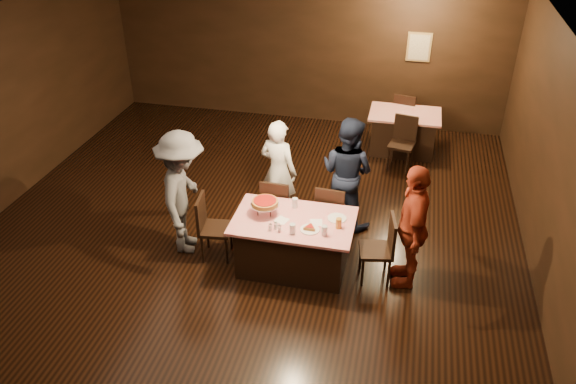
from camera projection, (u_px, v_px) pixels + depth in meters
The scene contains 23 objects.
room at pixel (228, 119), 6.80m from camera, with size 10.00×10.04×3.02m.
main_table at pixel (294, 243), 7.57m from camera, with size 1.60×1.00×0.77m, color red.
back_table at pixel (403, 132), 10.56m from camera, with size 1.30×0.90×0.77m, color red.
chair_far_left at pixel (278, 205), 8.22m from camera, with size 0.42×0.42×0.95m, color black.
chair_far_right at pixel (332, 212), 8.07m from camera, with size 0.42×0.42×0.95m, color black.
chair_end_left at pixel (216, 228), 7.73m from camera, with size 0.42×0.42×0.95m, color black.
chair_end_right at pixel (376, 249), 7.31m from camera, with size 0.42×0.42×0.95m, color black.
chair_back_near at pixel (402, 144), 9.93m from camera, with size 0.42×0.42×0.95m, color black.
chair_back_far at pixel (405, 115), 11.01m from camera, with size 0.42×0.42×0.95m, color black.
diner_white_jacket at pixel (278, 171), 8.37m from camera, with size 0.60×0.39×1.64m, color white.
diner_navy_hoodie at pixel (347, 172), 8.26m from camera, with size 0.84×0.66×1.73m, color black.
diner_grey_knit at pixel (183, 193), 7.67m from camera, with size 1.17×0.68×1.82m, color #515155.
diner_red_shirt at pixel (412, 226), 7.07m from camera, with size 1.01×0.42×1.73m, color maroon.
pizza_stand at pixel (265, 203), 7.39m from camera, with size 0.38×0.38×0.22m.
plate_with_slice at pixel (310, 228), 7.15m from camera, with size 0.25×0.25×0.06m.
plate_empty at pixel (337, 218), 7.38m from camera, with size 0.25×0.25×0.01m, color white.
glass_front_left at pixel (293, 229), 7.07m from camera, with size 0.08×0.08×0.14m, color silver.
glass_front_right at pixel (324, 231), 7.04m from camera, with size 0.08×0.08×0.14m, color silver.
glass_amber at pixel (339, 223), 7.17m from camera, with size 0.08×0.08×0.14m, color #BF7F26.
glass_back at pixel (295, 203), 7.59m from camera, with size 0.08×0.08×0.14m, color silver.
condiments at pixel (275, 227), 7.14m from camera, with size 0.17×0.10×0.09m.
napkin_center at pixel (316, 222), 7.31m from camera, with size 0.16×0.16×0.01m, color white.
napkin_left at pixel (282, 220), 7.35m from camera, with size 0.16×0.16×0.01m, color white.
Camera 1 is at (2.11, -5.95, 4.91)m, focal length 35.00 mm.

